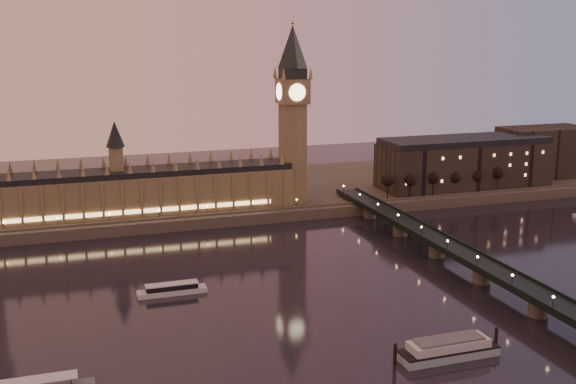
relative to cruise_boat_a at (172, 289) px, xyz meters
name	(u,v)px	position (x,y,z in m)	size (l,w,h in m)	color
ground	(262,292)	(35.68, -9.32, -1.99)	(700.00, 700.00, 0.00)	black
far_embankment	(235,194)	(65.68, 155.68, 1.01)	(560.00, 130.00, 6.00)	#423D35
palace_of_westminster	(129,187)	(-4.45, 111.67, 19.72)	(180.00, 26.62, 52.00)	brown
big_ben	(293,104)	(89.66, 111.67, 61.97)	(17.68, 17.68, 104.00)	brown
westminster_bridge	(458,257)	(127.29, -9.32, 3.53)	(13.20, 260.00, 15.30)	black
city_block	(491,159)	(230.61, 121.61, 20.26)	(155.00, 45.00, 34.00)	black
bare_tree_0	(389,183)	(146.52, 99.68, 14.14)	(6.66, 6.66, 13.54)	black
bare_tree_1	(413,181)	(161.85, 99.68, 14.14)	(6.66, 6.66, 13.54)	black
bare_tree_2	(435,180)	(177.19, 99.68, 14.14)	(6.66, 6.66, 13.54)	black
bare_tree_3	(457,178)	(192.52, 99.68, 14.14)	(6.66, 6.66, 13.54)	black
bare_tree_4	(479,176)	(207.86, 99.68, 14.14)	(6.66, 6.66, 13.54)	black
bare_tree_5	(500,175)	(223.19, 99.68, 14.14)	(6.66, 6.66, 13.54)	black
cruise_boat_a	(172,289)	(0.00, 0.00, 0.00)	(28.18, 6.20, 4.51)	silver
moored_barge	(448,349)	(77.08, -86.62, 1.06)	(39.37, 10.06, 7.22)	#8EA9B5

